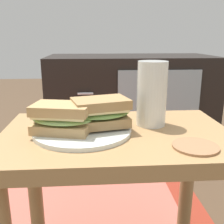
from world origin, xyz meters
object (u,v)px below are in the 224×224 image
Objects in this scene: plate at (82,131)px; beer_glass at (152,96)px; tv_cabinet at (130,104)px; sandwich_back at (101,112)px; sandwich_front at (62,118)px; coaster at (195,146)px.

plate is 1.43× the size of beer_glass.
beer_glass reaches higher than tv_cabinet.
sandwich_back is (0.04, 0.01, 0.04)m from plate.
sandwich_front reaches higher than coaster.
coaster is at bearing -30.66° from sandwich_back.
tv_cabinet reaches higher than sandwich_front.
sandwich_front is at bearing -163.49° from beer_glass.
beer_glass is (0.22, 0.07, 0.03)m from sandwich_front.
tv_cabinet is 10.00× the size of coaster.
coaster is (0.19, -0.11, -0.05)m from sandwich_back.
beer_glass reaches higher than coaster.
sandwich_back reaches higher than plate.
sandwich_front is 0.95× the size of beer_glass.
beer_glass is (0.13, 0.04, 0.03)m from sandwich_back.
sandwich_back is 0.14m from beer_glass.
beer_glass is (0.18, 0.05, 0.07)m from plate.
sandwich_back is 1.64× the size of coaster.
sandwich_front is 1.63× the size of coaster.
plate is 1.50× the size of sandwich_front.
beer_glass is 0.18m from coaster.
tv_cabinet is 1.07m from coaster.
tv_cabinet is at bearing 77.56° from sandwich_back.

